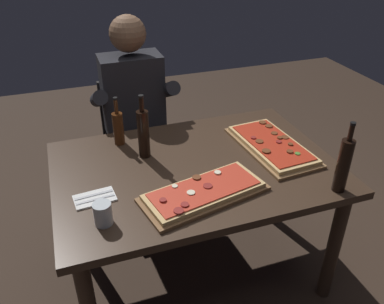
# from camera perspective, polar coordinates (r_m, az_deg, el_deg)

# --- Properties ---
(ground_plane) EXTENTS (6.40, 6.40, 0.00)m
(ground_plane) POSITION_cam_1_polar(r_m,az_deg,el_deg) (2.48, 0.40, -16.39)
(ground_plane) COLOR #38281E
(dining_table) EXTENTS (1.40, 0.96, 0.74)m
(dining_table) POSITION_cam_1_polar(r_m,az_deg,el_deg) (2.06, 0.46, -4.15)
(dining_table) COLOR #3D2B1E
(dining_table) RESTS_ON ground_plane
(pizza_rectangular_front) EXTENTS (0.61, 0.36, 0.05)m
(pizza_rectangular_front) POSITION_cam_1_polar(r_m,az_deg,el_deg) (1.79, 1.73, -5.77)
(pizza_rectangular_front) COLOR brown
(pizza_rectangular_front) RESTS_ON dining_table
(pizza_rectangular_left) EXTENTS (0.33, 0.58, 0.05)m
(pizza_rectangular_left) POSITION_cam_1_polar(r_m,az_deg,el_deg) (2.18, 11.38, 0.96)
(pizza_rectangular_left) COLOR olive
(pizza_rectangular_left) RESTS_ON dining_table
(wine_bottle_dark) EXTENTS (0.06, 0.06, 0.35)m
(wine_bottle_dark) POSITION_cam_1_polar(r_m,az_deg,el_deg) (1.88, 20.91, -1.69)
(wine_bottle_dark) COLOR black
(wine_bottle_dark) RESTS_ON dining_table
(oil_bottle_amber) EXTENTS (0.06, 0.06, 0.27)m
(oil_bottle_amber) POSITION_cam_1_polar(r_m,az_deg,el_deg) (2.18, -10.53, 3.50)
(oil_bottle_amber) COLOR #47230F
(oil_bottle_amber) RESTS_ON dining_table
(vinegar_bottle_green) EXTENTS (0.06, 0.06, 0.34)m
(vinegar_bottle_green) POSITION_cam_1_polar(r_m,az_deg,el_deg) (2.03, -6.98, 2.75)
(vinegar_bottle_green) COLOR black
(vinegar_bottle_green) RESTS_ON dining_table
(tumbler_near_camera) EXTENTS (0.08, 0.08, 0.10)m
(tumbler_near_camera) POSITION_cam_1_polar(r_m,az_deg,el_deg) (1.67, -12.65, -8.78)
(tumbler_near_camera) COLOR silver
(tumbler_near_camera) RESTS_ON dining_table
(napkin_cutlery_set) EXTENTS (0.19, 0.13, 0.01)m
(napkin_cutlery_set) POSITION_cam_1_polar(r_m,az_deg,el_deg) (1.83, -13.78, -6.43)
(napkin_cutlery_set) COLOR white
(napkin_cutlery_set) RESTS_ON dining_table
(diner_chair) EXTENTS (0.44, 0.44, 0.87)m
(diner_chair) POSITION_cam_1_polar(r_m,az_deg,el_deg) (2.81, -8.29, 2.20)
(diner_chair) COLOR black
(diner_chair) RESTS_ON ground_plane
(seated_diner) EXTENTS (0.53, 0.41, 1.33)m
(seated_diner) POSITION_cam_1_polar(r_m,az_deg,el_deg) (2.59, -8.16, 5.94)
(seated_diner) COLOR #23232D
(seated_diner) RESTS_ON ground_plane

